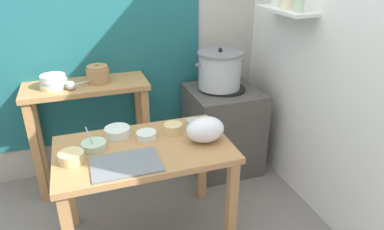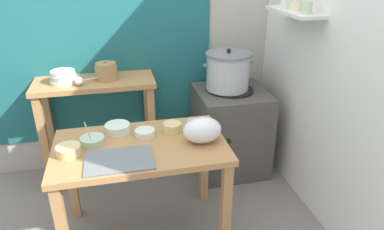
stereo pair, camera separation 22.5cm
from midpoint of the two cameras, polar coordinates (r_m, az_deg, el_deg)
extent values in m
cube|color=#B2ADA3|center=(3.07, -14.39, 14.21)|extent=(4.40, 0.10, 2.60)
cube|color=#1E6066|center=(3.00, -19.27, 14.34)|extent=(1.90, 0.02, 2.10)
cube|color=white|center=(2.67, 17.38, 12.35)|extent=(0.10, 3.20, 2.60)
cube|color=silver|center=(2.73, 12.64, 16.32)|extent=(0.20, 0.56, 0.02)
cylinder|color=#B7D1AD|center=(2.59, 14.64, 16.89)|extent=(0.07, 0.07, 0.08)
cylinder|color=beige|center=(2.71, 12.88, 17.38)|extent=(0.09, 0.09, 0.08)
cylinder|color=silver|center=(2.83, 11.42, 17.80)|extent=(0.09, 0.09, 0.08)
cube|color=#B27F4C|center=(2.26, -10.73, -5.64)|extent=(1.10, 0.66, 0.04)
cube|color=#B27F4C|center=(2.34, 3.67, -14.63)|extent=(0.06, 0.06, 0.68)
cube|color=#B27F4C|center=(2.69, -21.82, -10.81)|extent=(0.06, 0.06, 0.68)
cube|color=#B27F4C|center=(2.77, -0.73, -7.66)|extent=(0.06, 0.06, 0.68)
cube|color=#B27F4C|center=(2.91, -19.12, 4.41)|extent=(0.96, 0.40, 0.04)
cube|color=#B27F4C|center=(2.99, -26.08, -5.81)|extent=(0.06, 0.06, 0.86)
cube|color=#B27F4C|center=(2.97, -9.59, -3.59)|extent=(0.06, 0.06, 0.86)
cube|color=#B27F4C|center=(3.26, -25.61, -3.23)|extent=(0.06, 0.06, 0.86)
cube|color=#B27F4C|center=(3.24, -10.52, -1.19)|extent=(0.06, 0.06, 0.86)
cube|color=#4C4742|center=(3.18, 3.00, -2.32)|extent=(0.60, 0.60, 0.76)
cylinder|color=black|center=(3.02, 3.17, 4.28)|extent=(0.36, 0.36, 0.02)
cylinder|color=black|center=(2.85, 3.04, -4.07)|extent=(0.04, 0.02, 0.04)
cylinder|color=#B7BABF|center=(2.97, 2.37, 7.14)|extent=(0.36, 0.36, 0.29)
cylinder|color=slate|center=(2.93, 2.42, 10.05)|extent=(0.38, 0.38, 0.02)
sphere|color=black|center=(2.92, 2.43, 10.58)|extent=(0.04, 0.04, 0.04)
cube|color=slate|center=(2.89, -1.29, 8.14)|extent=(0.04, 0.02, 0.02)
cube|color=slate|center=(3.02, 5.92, 8.79)|extent=(0.04, 0.02, 0.02)
cylinder|color=#A37A4C|center=(2.88, -17.29, 6.16)|extent=(0.18, 0.18, 0.12)
cylinder|color=#A37A4C|center=(2.86, -17.47, 7.46)|extent=(0.16, 0.16, 0.02)
sphere|color=#A37A4C|center=(2.86, -17.53, 7.88)|extent=(0.02, 0.02, 0.02)
cylinder|color=beige|center=(2.90, -23.70, 4.38)|extent=(0.21, 0.21, 0.03)
cylinder|color=#B7BABF|center=(2.89, -23.81, 5.01)|extent=(0.20, 0.20, 0.04)
cylinder|color=silver|center=(2.88, -23.93, 5.65)|extent=(0.18, 0.18, 0.03)
sphere|color=#B7BABF|center=(2.80, -21.45, 4.48)|extent=(0.07, 0.07, 0.07)
cylinder|color=#B7BABF|center=(2.84, -18.92, 5.17)|extent=(0.19, 0.09, 0.01)
cube|color=slate|center=(2.09, -13.84, -7.85)|extent=(0.40, 0.28, 0.01)
ellipsoid|color=white|center=(2.24, -0.71, -2.45)|extent=(0.25, 0.19, 0.17)
cylinder|color=#B7BABF|center=(2.46, -2.32, -1.35)|extent=(0.10, 0.10, 0.04)
cylinder|color=maroon|center=(2.46, -2.33, -1.02)|extent=(0.09, 0.09, 0.01)
cylinder|color=silver|center=(2.40, -14.74, -2.74)|extent=(0.17, 0.17, 0.06)
cylinder|color=#337238|center=(2.39, -14.80, -2.24)|extent=(0.14, 0.14, 0.01)
cylinder|color=silver|center=(2.33, -10.22, -3.33)|extent=(0.13, 0.13, 0.05)
cylinder|color=maroon|center=(2.32, -10.26, -2.97)|extent=(0.11, 0.11, 0.01)
cylinder|color=#B7D1AD|center=(2.29, -18.48, -4.82)|extent=(0.15, 0.15, 0.05)
cylinder|color=#337238|center=(2.29, -18.53, -4.45)|extent=(0.13, 0.13, 0.01)
cylinder|color=#B7BABF|center=(2.26, -19.03, -3.80)|extent=(0.05, 0.06, 0.15)
cylinder|color=#E5C684|center=(2.38, -5.83, -2.23)|extent=(0.13, 0.13, 0.06)
cylinder|color=maroon|center=(2.37, -5.85, -1.68)|extent=(0.11, 0.11, 0.01)
cylinder|color=#E5C684|center=(2.20, -21.93, -6.50)|extent=(0.15, 0.15, 0.06)
cylinder|color=#337238|center=(2.19, -22.03, -5.93)|extent=(0.13, 0.13, 0.01)
camera|label=1|loc=(0.11, -92.69, -1.25)|focal=32.65mm
camera|label=2|loc=(0.11, 87.31, 1.25)|focal=32.65mm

